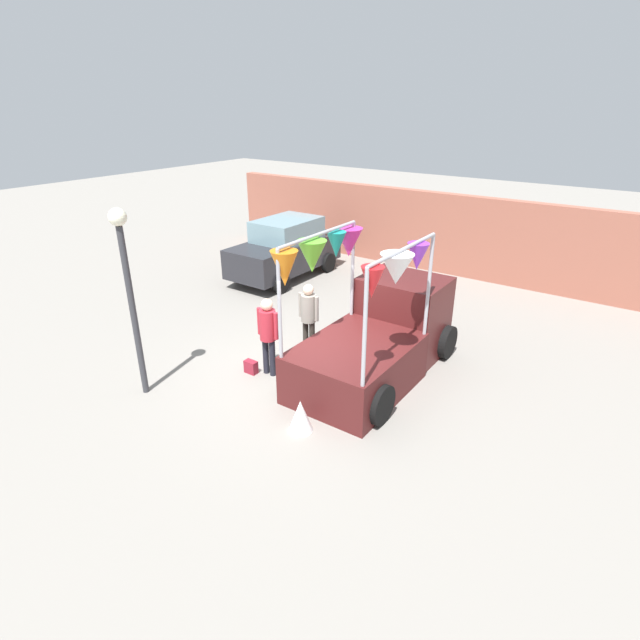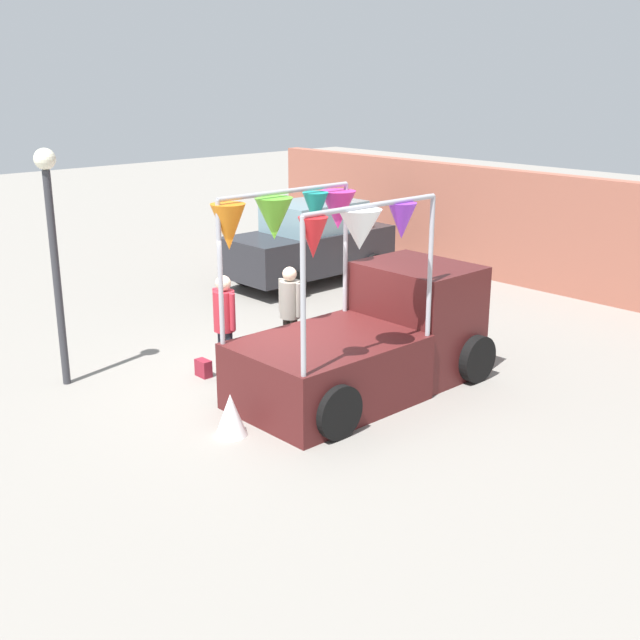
# 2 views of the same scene
# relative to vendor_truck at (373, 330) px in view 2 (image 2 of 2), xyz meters

# --- Properties ---
(ground_plane) EXTENTS (60.00, 60.00, 0.00)m
(ground_plane) POSITION_rel_vendor_truck_xyz_m (-1.09, -1.05, -0.92)
(ground_plane) COLOR gray
(vendor_truck) EXTENTS (2.51, 4.07, 3.09)m
(vendor_truck) POSITION_rel_vendor_truck_xyz_m (0.00, 0.00, 0.00)
(vendor_truck) COLOR #4C1919
(vendor_truck) RESTS_ON ground
(parked_car) EXTENTS (1.88, 4.00, 1.88)m
(parked_car) POSITION_rel_vendor_truck_xyz_m (-5.48, 3.65, 0.03)
(parked_car) COLOR #26262B
(parked_car) RESTS_ON ground
(person_customer) EXTENTS (0.53, 0.34, 1.71)m
(person_customer) POSITION_rel_vendor_truck_xyz_m (-1.78, -1.50, 0.12)
(person_customer) COLOR black
(person_customer) RESTS_ON ground
(person_vendor) EXTENTS (0.53, 0.34, 1.66)m
(person_vendor) POSITION_rel_vendor_truck_xyz_m (-1.68, -0.24, 0.09)
(person_vendor) COLOR #2D2823
(person_vendor) RESTS_ON ground
(handbag) EXTENTS (0.28, 0.16, 0.28)m
(handbag) POSITION_rel_vendor_truck_xyz_m (-2.13, -1.70, -0.78)
(handbag) COLOR maroon
(handbag) RESTS_ON ground
(street_lamp) EXTENTS (0.32, 0.32, 3.66)m
(street_lamp) POSITION_rel_vendor_truck_xyz_m (-3.35, -3.47, 1.50)
(street_lamp) COLOR #333338
(street_lamp) RESTS_ON ground
(brick_boundary_wall) EXTENTS (18.00, 0.36, 2.60)m
(brick_boundary_wall) POSITION_rel_vendor_truck_xyz_m (-1.09, 7.11, 0.38)
(brick_boundary_wall) COLOR #9E5947
(brick_boundary_wall) RESTS_ON ground
(folded_kite_bundle_white) EXTENTS (0.61, 0.61, 0.60)m
(folded_kite_bundle_white) POSITION_rel_vendor_truck_xyz_m (-0.05, -2.69, -0.62)
(folded_kite_bundle_white) COLOR white
(folded_kite_bundle_white) RESTS_ON ground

